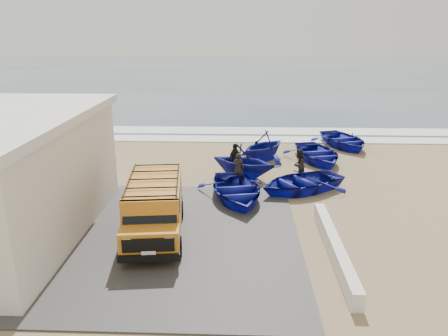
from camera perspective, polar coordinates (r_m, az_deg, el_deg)
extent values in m
plane|color=#927A54|center=(17.22, -4.49, -6.09)|extent=(160.00, 160.00, 0.00)
cube|color=#3F3D3A|center=(15.79, -12.64, -8.72)|extent=(12.00, 10.00, 0.05)
cube|color=#385166|center=(71.98, 0.62, 12.37)|extent=(180.00, 88.00, 0.01)
cube|color=white|center=(28.54, -1.79, 3.81)|extent=(180.00, 1.60, 0.06)
cube|color=white|center=(30.97, -1.48, 4.92)|extent=(180.00, 2.20, 0.04)
cube|color=black|center=(16.66, -17.13, 1.84)|extent=(0.08, 0.70, 0.90)
cube|color=silver|center=(14.62, 14.25, -10.03)|extent=(0.35, 6.00, 0.55)
cube|color=orange|center=(15.63, -9.02, -4.36)|extent=(2.22, 3.91, 1.58)
cube|color=orange|center=(13.70, -9.68, -9.38)|extent=(1.90, 1.06, 0.86)
cube|color=black|center=(13.78, -9.68, -5.70)|extent=(1.70, 0.51, 0.69)
cube|color=black|center=(13.26, -9.87, -9.90)|extent=(1.54, 0.25, 0.43)
cube|color=black|center=(13.43, -9.79, -11.51)|extent=(1.86, 0.34, 0.21)
cube|color=black|center=(15.28, -9.19, -1.42)|extent=(2.10, 3.61, 0.06)
cylinder|color=black|center=(14.34, -12.89, -10.22)|extent=(0.28, 0.69, 0.67)
cylinder|color=black|center=(16.99, -11.50, -5.52)|extent=(0.28, 0.69, 0.67)
cylinder|color=black|center=(14.18, -5.97, -10.18)|extent=(0.28, 0.69, 0.67)
cylinder|color=black|center=(16.85, -5.73, -5.43)|extent=(0.28, 0.69, 0.67)
imported|color=#12178F|center=(18.46, 1.57, -2.87)|extent=(3.80, 4.73, 0.87)
imported|color=#12178F|center=(19.72, 9.99, -1.81)|extent=(5.00, 4.57, 0.85)
imported|color=#12178F|center=(21.00, 2.54, 0.88)|extent=(4.04, 3.82, 1.68)
imported|color=#12178F|center=(24.25, 12.08, 1.85)|extent=(3.85, 4.78, 0.88)
imported|color=#12178F|center=(23.86, 5.19, 2.89)|extent=(4.11, 4.16, 1.66)
imported|color=#12178F|center=(27.60, 15.36, 3.56)|extent=(4.14, 4.95, 0.88)
imported|color=black|center=(20.17, 1.89, -0.10)|extent=(0.61, 0.47, 1.51)
imported|color=black|center=(20.97, 9.73, 0.39)|extent=(0.88, 0.93, 1.53)
imported|color=black|center=(21.71, 1.41, 1.26)|extent=(0.83, 0.95, 1.53)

